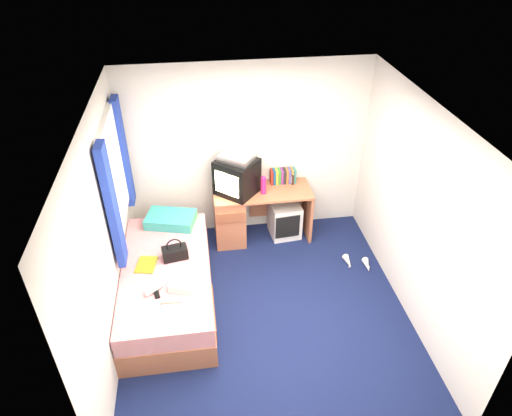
{
  "coord_description": "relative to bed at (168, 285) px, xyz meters",
  "views": [
    {
      "loc": [
        -0.63,
        -3.62,
        3.98
      ],
      "look_at": [
        -0.02,
        0.7,
        0.98
      ],
      "focal_mm": 32.0,
      "sensor_mm": 36.0,
      "label": 1
    }
  ],
  "objects": [
    {
      "name": "window_assembly",
      "position": [
        -0.45,
        0.57,
        1.15
      ],
      "size": [
        0.11,
        1.42,
        1.4
      ],
      "color": "silver",
      "rests_on": "room_shell"
    },
    {
      "name": "colour_swatch_fan",
      "position": [
        0.07,
        -0.54,
        0.28
      ],
      "size": [
        0.22,
        0.06,
        0.01
      ],
      "primitive_type": "cube",
      "rotation": [
        0.0,
        0.0,
        -0.02
      ],
      "color": "gold",
      "rests_on": "bed"
    },
    {
      "name": "white_heels",
      "position": [
        2.4,
        0.29,
        -0.23
      ],
      "size": [
        0.33,
        0.32,
        0.09
      ],
      "color": "silver",
      "rests_on": "ground"
    },
    {
      "name": "water_bottle",
      "position": [
        -0.11,
        -0.37,
        0.31
      ],
      "size": [
        0.2,
        0.18,
        0.07
      ],
      "primitive_type": "cylinder",
      "rotation": [
        0.0,
        1.57,
        0.69
      ],
      "color": "white",
      "rests_on": "bed"
    },
    {
      "name": "bed",
      "position": [
        0.0,
        0.0,
        0.0
      ],
      "size": [
        1.01,
        2.0,
        0.54
      ],
      "color": "#B06A49",
      "rests_on": "ground"
    },
    {
      "name": "book_row",
      "position": [
        1.58,
        1.27,
        0.58
      ],
      "size": [
        0.34,
        0.13,
        0.2
      ],
      "color": "maroon",
      "rests_on": "desk"
    },
    {
      "name": "pillow",
      "position": [
        0.06,
        0.82,
        0.34
      ],
      "size": [
        0.67,
        0.52,
        0.13
      ],
      "primitive_type": "cube",
      "rotation": [
        0.0,
        0.0,
        -0.25
      ],
      "color": "#1B65B3",
      "rests_on": "bed"
    },
    {
      "name": "remote_control",
      "position": [
        -0.08,
        -0.41,
        0.28
      ],
      "size": [
        0.08,
        0.17,
        0.02
      ],
      "primitive_type": "cube",
      "rotation": [
        0.0,
        0.0,
        0.2
      ],
      "color": "black",
      "rests_on": "bed"
    },
    {
      "name": "pink_water_bottle",
      "position": [
        1.27,
        1.04,
        0.6
      ],
      "size": [
        0.09,
        0.09,
        0.23
      ],
      "primitive_type": "cylinder",
      "rotation": [
        0.0,
        0.0,
        -0.27
      ],
      "color": "#E62068",
      "rests_on": "desk"
    },
    {
      "name": "magazine",
      "position": [
        -0.21,
        0.06,
        0.28
      ],
      "size": [
        0.26,
        0.31,
        0.01
      ],
      "primitive_type": "cube",
      "rotation": [
        0.0,
        0.0,
        -0.19
      ],
      "color": "yellow",
      "rests_on": "bed"
    },
    {
      "name": "room_shell",
      "position": [
        1.1,
        -0.33,
        1.18
      ],
      "size": [
        3.4,
        3.4,
        3.4
      ],
      "color": "white",
      "rests_on": "ground"
    },
    {
      "name": "crt_tv",
      "position": [
        0.93,
        1.11,
        0.72
      ],
      "size": [
        0.64,
        0.64,
        0.47
      ],
      "rotation": [
        0.0,
        0.0,
        -0.72
      ],
      "color": "black",
      "rests_on": "desk"
    },
    {
      "name": "picture_frame",
      "position": [
        1.68,
        1.24,
        0.55
      ],
      "size": [
        0.05,
        0.12,
        0.14
      ],
      "primitive_type": "cube",
      "rotation": [
        0.0,
        0.0,
        0.28
      ],
      "color": "black",
      "rests_on": "desk"
    },
    {
      "name": "handbag",
      "position": [
        0.11,
        0.14,
        0.35
      ],
      "size": [
        0.31,
        0.21,
        0.27
      ],
      "rotation": [
        0.0,
        0.0,
        0.18
      ],
      "color": "black",
      "rests_on": "bed"
    },
    {
      "name": "desk",
      "position": [
        0.99,
        1.11,
        0.14
      ],
      "size": [
        1.3,
        0.55,
        0.75
      ],
      "color": "#B06A49",
      "rests_on": "ground"
    },
    {
      "name": "storage_cube",
      "position": [
        1.59,
        1.1,
        -0.02
      ],
      "size": [
        0.43,
        0.43,
        0.5
      ],
      "primitive_type": "cube",
      "rotation": [
        0.0,
        0.0,
        0.1
      ],
      "color": "silver",
      "rests_on": "ground"
    },
    {
      "name": "aerosol_can",
      "position": [
        1.15,
        1.2,
        0.58
      ],
      "size": [
        0.06,
        0.06,
        0.19
      ],
      "primitive_type": "cylinder",
      "rotation": [
        0.0,
        0.0,
        -0.23
      ],
      "color": "silver",
      "rests_on": "desk"
    },
    {
      "name": "vcr",
      "position": [
        0.94,
        1.11,
        0.99
      ],
      "size": [
        0.51,
        0.49,
        0.08
      ],
      "primitive_type": "cube",
      "rotation": [
        0.0,
        0.0,
        -0.64
      ],
      "color": "#B8B8BA",
      "rests_on": "crt_tv"
    },
    {
      "name": "ground",
      "position": [
        1.1,
        -0.33,
        -0.27
      ],
      "size": [
        3.4,
        3.4,
        0.0
      ],
      "primitive_type": "plane",
      "color": "#0C1438",
      "rests_on": "ground"
    },
    {
      "name": "towel",
      "position": [
        0.21,
        -0.34,
        0.32
      ],
      "size": [
        0.33,
        0.3,
        0.09
      ],
      "primitive_type": "cube",
      "rotation": [
        0.0,
        0.0,
        -0.29
      ],
      "color": "silver",
      "rests_on": "bed"
    }
  ]
}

